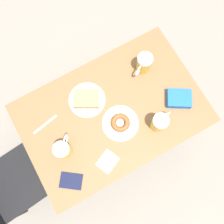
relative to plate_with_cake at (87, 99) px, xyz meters
The scene contains 11 objects.
ground_plane 0.77m from the plate_with_cake, 146.53° to the right, with size 8.00×8.00×0.00m, color gray.
table 0.19m from the plate_with_cake, 146.53° to the right, with size 0.72×1.09×0.73m.
plate_with_cake is the anchor object (origin of this frame).
plate_with_donut 0.25m from the plate_with_cake, 154.91° to the right, with size 0.22×0.22×0.04m.
beer_mug_left 0.45m from the plate_with_cake, 138.93° to the right, with size 0.09×0.14×0.14m.
beer_mug_center 0.40m from the plate_with_cake, 87.91° to the right, with size 0.09×0.13×0.14m.
beer_mug_right 0.33m from the plate_with_cake, 129.29° to the left, with size 0.12×0.11×0.14m.
napkin_folded 0.39m from the plate_with_cake, 169.71° to the left, with size 0.13×0.14×0.00m.
fork 0.29m from the plate_with_cake, 91.97° to the left, with size 0.04×0.17×0.00m.
passport_near_edge 0.48m from the plate_with_cake, 141.10° to the left, with size 0.15×0.15×0.01m.
blue_pouch 0.55m from the plate_with_cake, 118.90° to the right, with size 0.17×0.18×0.05m.
Camera 1 is at (-0.29, 0.16, 2.19)m, focal length 40.00 mm.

